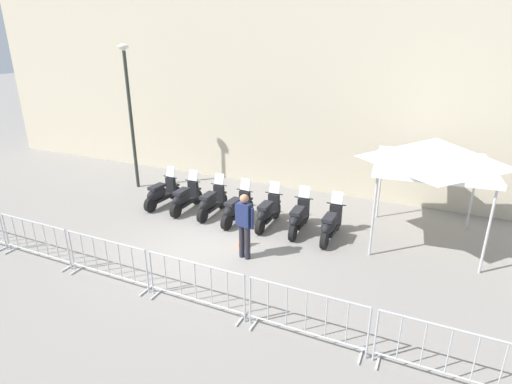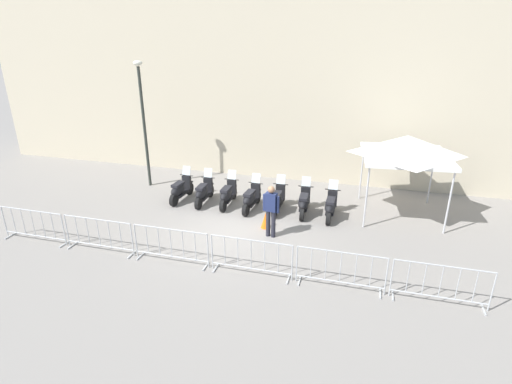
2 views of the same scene
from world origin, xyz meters
name	(u,v)px [view 1 (image 1 of 2)]	position (x,y,z in m)	size (l,w,h in m)	color
ground_plane	(206,248)	(0.00, 0.00, 0.00)	(120.00, 120.00, 0.00)	gray
motorcycle_0	(161,193)	(-2.70, 2.14, 0.45)	(0.63, 1.72, 1.24)	black
motorcycle_1	(185,198)	(-1.74, 2.03, 0.45)	(0.56, 1.73, 1.24)	black
motorcycle_2	(211,202)	(-0.78, 1.98, 0.45)	(0.56, 1.73, 1.24)	black
motorcycle_3	(236,209)	(0.15, 1.76, 0.45)	(0.63, 1.72, 1.24)	black
motorcycle_4	(267,213)	(1.13, 1.81, 0.45)	(0.56, 1.73, 1.24)	black
motorcycle_5	(298,218)	(2.09, 1.74, 0.45)	(0.56, 1.72, 1.24)	black
motorcycle_6	(330,225)	(3.03, 1.58, 0.45)	(0.57, 1.73, 1.24)	black
barrier_segment_1	(36,241)	(-3.72, -1.98, 0.53)	(2.26, 0.63, 1.07)	#B2B5B7
barrier_segment_2	(108,261)	(-1.38, -2.19, 0.53)	(2.26, 0.63, 1.07)	#B2B5B7
barrier_segment_3	(196,285)	(0.97, -2.40, 0.53)	(2.26, 0.63, 1.07)	#B2B5B7
barrier_segment_4	(306,316)	(3.31, -2.61, 0.53)	(2.26, 0.63, 1.07)	#B2B5B7
barrier_segment_5	(448,356)	(5.66, -2.82, 0.53)	(2.26, 0.63, 1.07)	#B2B5B7
street_lamp	(129,103)	(-4.61, 3.53, 3.14)	(0.36, 0.36, 5.12)	#2D332D
officer_near_row_end	(244,223)	(1.17, -0.14, 0.98)	(0.54, 0.30, 1.73)	#23232D
canopy_tent	(435,153)	(5.43, 2.35, 2.52)	(2.84, 2.84, 2.91)	silver
traffic_cone	(244,237)	(0.91, 0.44, 0.28)	(0.32, 0.32, 0.55)	orange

